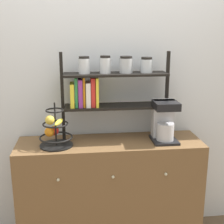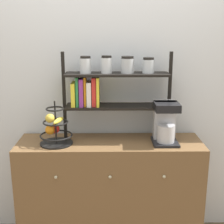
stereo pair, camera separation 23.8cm
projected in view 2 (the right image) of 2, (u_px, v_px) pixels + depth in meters
name	position (u px, v px, depth m)	size (l,w,h in m)	color
wall_back	(110.00, 85.00, 2.59)	(7.00, 0.05, 2.60)	silver
sideboard	(110.00, 193.00, 2.56)	(1.45, 0.43, 0.89)	brown
coffee_maker	(165.00, 122.00, 2.40)	(0.19, 0.23, 0.32)	black
fruit_stand	(55.00, 129.00, 2.39)	(0.25, 0.25, 0.34)	black
shelf_hutch	(106.00, 85.00, 2.43)	(0.85, 0.20, 0.69)	black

